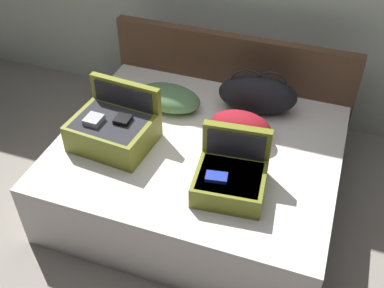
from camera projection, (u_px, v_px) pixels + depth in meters
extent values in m
plane|color=gray|center=(178.00, 236.00, 3.18)|extent=(12.00, 12.00, 0.00)
cube|color=silver|center=(198.00, 172.00, 3.30)|extent=(1.89, 1.57, 0.51)
cube|color=#4C3323|center=(231.00, 87.00, 3.76)|extent=(1.92, 0.08, 0.92)
cube|color=olive|center=(112.00, 134.00, 3.07)|extent=(0.54, 0.42, 0.20)
cube|color=#28282D|center=(111.00, 130.00, 3.05)|extent=(0.48, 0.37, 0.14)
cube|color=#99999E|center=(94.00, 120.00, 2.99)|extent=(0.11, 0.12, 0.04)
cube|color=black|center=(123.00, 120.00, 3.00)|extent=(0.10, 0.10, 0.04)
cube|color=olive|center=(127.00, 105.00, 3.16)|extent=(0.52, 0.09, 0.38)
cube|color=#28282D|center=(125.00, 107.00, 3.14)|extent=(0.44, 0.05, 0.32)
cube|color=olive|center=(229.00, 184.00, 2.75)|extent=(0.45, 0.39, 0.15)
cube|color=#28282D|center=(230.00, 182.00, 2.74)|extent=(0.39, 0.35, 0.10)
cube|color=#1E33A5|center=(216.00, 177.00, 2.68)|extent=(0.14, 0.10, 0.03)
cube|color=olive|center=(236.00, 149.00, 2.83)|extent=(0.42, 0.09, 0.35)
cube|color=#28282D|center=(235.00, 153.00, 2.81)|extent=(0.35, 0.05, 0.30)
ellipsoid|color=black|center=(258.00, 95.00, 3.33)|extent=(0.59, 0.31, 0.30)
torus|color=black|center=(247.00, 84.00, 3.29)|extent=(0.24, 0.05, 0.24)
torus|color=black|center=(271.00, 87.00, 3.26)|extent=(0.24, 0.05, 0.24)
ellipsoid|color=#4C724C|center=(169.00, 98.00, 3.42)|extent=(0.52, 0.34, 0.16)
ellipsoid|color=maroon|center=(241.00, 127.00, 3.13)|extent=(0.43, 0.29, 0.20)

